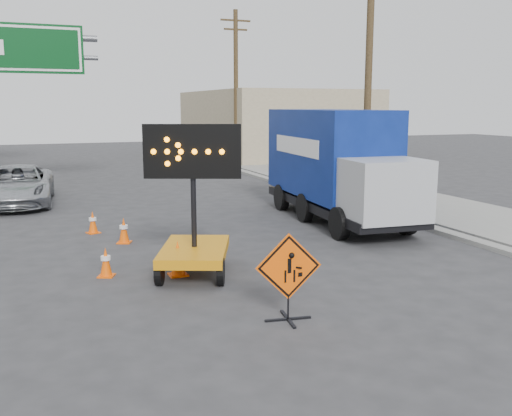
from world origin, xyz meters
TOP-DOWN VIEW (x-y plane):
  - ground at (0.00, 0.00)m, footprint 100.00×100.00m
  - curb_right at (7.20, 15.00)m, footprint 0.40×60.00m
  - sidewalk_right at (9.50, 15.00)m, footprint 4.00×60.00m
  - building_right_far at (13.00, 30.00)m, footprint 10.00×14.00m
  - utility_pole_near at (8.00, 10.00)m, footprint 1.80×0.26m
  - utility_pole_far at (8.00, 24.00)m, footprint 1.80×0.26m
  - construction_sign at (0.31, 0.30)m, footprint 1.13×0.80m
  - arrow_board at (-0.42, 3.50)m, footprint 2.12×2.61m
  - pickup_truck at (-4.02, 14.38)m, footprint 2.76×5.33m
  - box_truck at (5.33, 7.54)m, footprint 2.80×7.44m
  - cone_a at (-0.78, 3.53)m, footprint 0.40×0.40m
  - cone_b at (-2.22, 4.03)m, footprint 0.43×0.43m
  - cone_c at (-1.38, 6.94)m, footprint 0.46×0.46m
  - cone_d at (-2.01, 8.46)m, footprint 0.42×0.42m

SIDE VIEW (x-z plane):
  - ground at x=0.00m, z-range 0.00..0.00m
  - curb_right at x=7.20m, z-range 0.00..0.12m
  - sidewalk_right at x=9.50m, z-range 0.00..0.15m
  - cone_b at x=-2.22m, z-range 0.00..0.64m
  - cone_d at x=-2.01m, z-range 0.00..0.64m
  - cone_c at x=-1.38m, z-range 0.00..0.68m
  - cone_a at x=-0.78m, z-range 0.00..0.76m
  - arrow_board at x=-0.42m, z-range -0.90..2.32m
  - pickup_truck at x=-4.02m, z-range 0.00..1.43m
  - construction_sign at x=0.31m, z-range 0.05..1.56m
  - box_truck at x=5.33m, z-range -0.16..3.30m
  - building_right_far at x=13.00m, z-range 0.00..4.60m
  - utility_pole_near at x=8.00m, z-range 0.18..9.18m
  - utility_pole_far at x=8.00m, z-range 0.18..9.18m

